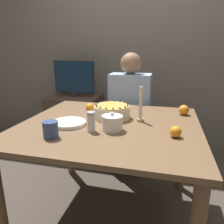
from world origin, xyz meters
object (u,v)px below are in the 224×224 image
tv_monitor (74,78)px  person_man_blue_shirt (130,121)px  cake (112,111)px  candle (141,108)px  sugar_bowl (112,123)px  sugar_shaker (91,122)px

tv_monitor → person_man_blue_shirt: bearing=-25.0°
tv_monitor → cake: bearing=-53.3°
candle → tv_monitor: bearing=133.1°
sugar_bowl → tv_monitor: (-0.79, 1.22, 0.10)m
sugar_shaker → candle: 0.38m
sugar_shaker → tv_monitor: (-0.66, 1.27, 0.09)m
sugar_bowl → person_man_blue_shirt: person_man_blue_shirt is taller
cake → sugar_shaker: sugar_shaker is taller
sugar_bowl → sugar_shaker: 0.13m
cake → tv_monitor: size_ratio=0.52×
sugar_bowl → tv_monitor: 1.45m
sugar_bowl → sugar_shaker: bearing=-157.5°
sugar_shaker → tv_monitor: tv_monitor is taller
person_man_blue_shirt → tv_monitor: bearing=-25.0°
sugar_shaker → tv_monitor: 1.43m
cake → tv_monitor: 1.21m
cake → sugar_bowl: bearing=-75.4°
sugar_bowl → tv_monitor: size_ratio=0.26×
sugar_shaker → candle: (0.27, 0.27, 0.03)m
sugar_shaker → sugar_bowl: bearing=22.5°
candle → person_man_blue_shirt: 0.75m
sugar_bowl → candle: size_ratio=0.54×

